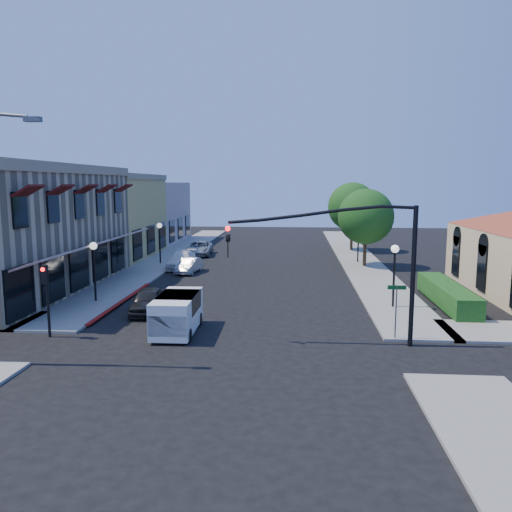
# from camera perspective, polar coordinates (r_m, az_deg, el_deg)

# --- Properties ---
(ground) EXTENTS (120.00, 120.00, 0.00)m
(ground) POSITION_cam_1_polar(r_m,az_deg,el_deg) (20.93, -4.19, -10.96)
(ground) COLOR black
(ground) RESTS_ON ground
(sidewalk_left) EXTENTS (3.50, 50.00, 0.12)m
(sidewalk_left) POSITION_cam_1_polar(r_m,az_deg,el_deg) (48.48, -9.59, 0.07)
(sidewalk_left) COLOR gray
(sidewalk_left) RESTS_ON ground
(sidewalk_right) EXTENTS (3.50, 50.00, 0.12)m
(sidewalk_right) POSITION_cam_1_polar(r_m,az_deg,el_deg) (47.37, 11.40, -0.17)
(sidewalk_right) COLOR gray
(sidewalk_right) RESTS_ON ground
(curb_red_strip) EXTENTS (0.25, 10.00, 0.06)m
(curb_red_strip) POSITION_cam_1_polar(r_m,az_deg,el_deg) (30.07, -14.98, -5.25)
(curb_red_strip) COLOR maroon
(curb_red_strip) RESTS_ON ground
(corner_brick_building) EXTENTS (11.77, 18.20, 8.10)m
(corner_brick_building) POSITION_cam_1_polar(r_m,az_deg,el_deg) (35.81, -26.62, 2.79)
(corner_brick_building) COLOR tan
(corner_brick_building) RESTS_ON ground
(yellow_stucco_building) EXTENTS (10.00, 12.00, 7.60)m
(yellow_stucco_building) POSITION_cam_1_polar(r_m,az_deg,el_deg) (49.26, -17.64, 4.30)
(yellow_stucco_building) COLOR #D8B861
(yellow_stucco_building) RESTS_ON ground
(pink_stucco_building) EXTENTS (10.00, 12.00, 7.00)m
(pink_stucco_building) POSITION_cam_1_polar(r_m,az_deg,el_deg) (60.54, -13.36, 4.86)
(pink_stucco_building) COLOR #BD998F
(pink_stucco_building) RESTS_ON ground
(hedge) EXTENTS (1.40, 8.00, 1.10)m
(hedge) POSITION_cam_1_polar(r_m,az_deg,el_deg) (30.59, 20.92, -5.29)
(hedge) COLOR #164C15
(hedge) RESTS_ON ground
(street_tree_a) EXTENTS (4.56, 4.56, 6.48)m
(street_tree_a) POSITION_cam_1_polar(r_m,az_deg,el_deg) (42.01, 12.44, 4.42)
(street_tree_a) COLOR #352415
(street_tree_a) RESTS_ON ground
(street_tree_b) EXTENTS (4.94, 4.94, 7.02)m
(street_tree_b) POSITION_cam_1_polar(r_m,az_deg,el_deg) (51.90, 10.95, 5.55)
(street_tree_b) COLOR #352415
(street_tree_b) RESTS_ON ground
(signal_mast_arm) EXTENTS (8.01, 0.39, 6.00)m
(signal_mast_arm) POSITION_cam_1_polar(r_m,az_deg,el_deg) (21.39, 12.03, 0.58)
(signal_mast_arm) COLOR black
(signal_mast_arm) RESTS_ON ground
(secondary_signal) EXTENTS (0.28, 0.42, 3.32)m
(secondary_signal) POSITION_cam_1_polar(r_m,az_deg,el_deg) (24.11, -22.89, -3.31)
(secondary_signal) COLOR black
(secondary_signal) RESTS_ON ground
(street_name_sign) EXTENTS (0.80, 0.06, 2.50)m
(street_name_sign) POSITION_cam_1_polar(r_m,az_deg,el_deg) (22.77, 15.74, -5.21)
(street_name_sign) COLOR #595B5E
(street_name_sign) RESTS_ON ground
(lamppost_left_near) EXTENTS (0.44, 0.44, 3.57)m
(lamppost_left_near) POSITION_cam_1_polar(r_m,az_deg,el_deg) (30.14, -18.05, -0.05)
(lamppost_left_near) COLOR black
(lamppost_left_near) RESTS_ON ground
(lamppost_left_far) EXTENTS (0.44, 0.44, 3.57)m
(lamppost_left_far) POSITION_cam_1_polar(r_m,az_deg,el_deg) (43.30, -10.96, 2.63)
(lamppost_left_far) COLOR black
(lamppost_left_far) RESTS_ON ground
(lamppost_right_near) EXTENTS (0.44, 0.44, 3.57)m
(lamppost_right_near) POSITION_cam_1_polar(r_m,az_deg,el_deg) (28.36, 15.56, -0.44)
(lamppost_right_near) COLOR black
(lamppost_right_near) RESTS_ON ground
(lamppost_right_far) EXTENTS (0.44, 0.44, 3.57)m
(lamppost_right_far) POSITION_cam_1_polar(r_m,az_deg,el_deg) (44.06, 11.64, 2.71)
(lamppost_right_far) COLOR black
(lamppost_right_far) RESTS_ON ground
(white_van) EXTENTS (1.83, 4.03, 1.77)m
(white_van) POSITION_cam_1_polar(r_m,az_deg,el_deg) (23.50, -9.02, -6.27)
(white_van) COLOR white
(white_van) RESTS_ON ground
(parked_car_a) EXTENTS (1.96, 4.01, 1.32)m
(parked_car_a) POSITION_cam_1_polar(r_m,az_deg,el_deg) (27.48, -12.24, -5.01)
(parked_car_a) COLOR black
(parked_car_a) RESTS_ON ground
(parked_car_b) EXTENTS (1.66, 3.65, 1.16)m
(parked_car_b) POSITION_cam_1_polar(r_m,az_deg,el_deg) (39.10, -7.65, -1.07)
(parked_car_b) COLOR silver
(parked_car_b) RESTS_ON ground
(parked_car_c) EXTENTS (2.02, 4.78, 1.38)m
(parked_car_c) POSITION_cam_1_polar(r_m,az_deg,el_deg) (41.19, -8.49, -0.46)
(parked_car_c) COLOR white
(parked_car_c) RESTS_ON ground
(parked_car_d) EXTENTS (2.59, 5.00, 1.35)m
(parked_car_d) POSITION_cam_1_polar(r_m,az_deg,el_deg) (48.55, -6.48, 0.88)
(parked_car_d) COLOR #9EA1A2
(parked_car_d) RESTS_ON ground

